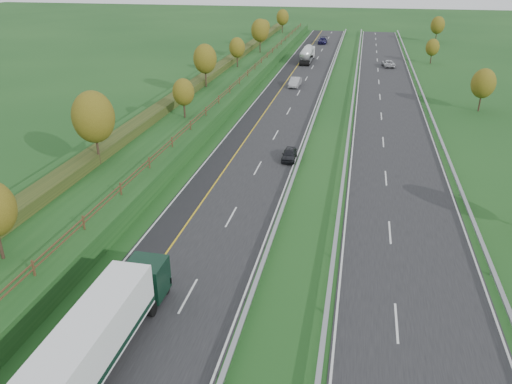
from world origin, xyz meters
TOP-DOWN VIEW (x-y plane):
  - ground at (8.00, 55.00)m, footprint 400.00×400.00m
  - near_carriageway at (0.00, 60.00)m, footprint 10.50×200.00m
  - far_carriageway at (16.50, 60.00)m, footprint 10.50×200.00m
  - hard_shoulder at (-3.75, 60.00)m, footprint 3.00×200.00m
  - lane_markings at (6.40, 59.88)m, footprint 26.75×200.00m
  - embankment_left at (-13.00, 60.00)m, footprint 12.00×200.00m
  - hedge_left at (-15.00, 60.00)m, footprint 2.20×180.00m
  - fence_left at (-8.50, 59.59)m, footprint 0.12×189.06m
  - median_barrier_near at (5.70, 60.00)m, footprint 0.32×200.00m
  - median_barrier_far at (10.80, 60.00)m, footprint 0.32×200.00m
  - outer_barrier_far at (22.30, 60.00)m, footprint 0.32×200.00m
  - trees_left at (-12.64, 56.63)m, footprint 6.64×164.30m
  - trees_far at (29.80, 89.21)m, footprint 8.45×118.60m
  - box_lorry at (-1.27, 2.95)m, footprint 2.58×16.28m
  - road_tanker at (-0.70, 101.25)m, footprint 2.40×11.22m
  - car_dark_near at (4.33, 38.32)m, footprint 1.62×3.91m
  - car_silver_mid at (-0.04, 75.82)m, footprint 1.97×5.03m
  - car_small_far at (0.42, 130.38)m, footprint 2.31×5.67m
  - car_oncoming at (17.46, 99.01)m, footprint 3.02×5.51m

SIDE VIEW (x-z plane):
  - ground at x=8.00m, z-range 0.00..0.00m
  - near_carriageway at x=0.00m, z-range 0.00..0.04m
  - far_carriageway at x=16.50m, z-range 0.00..0.04m
  - hard_shoulder at x=-3.75m, z-range 0.00..0.04m
  - lane_markings at x=6.40m, z-range 0.04..0.05m
  - median_barrier_near at x=5.70m, z-range 0.26..0.97m
  - median_barrier_far at x=10.80m, z-range 0.26..0.97m
  - outer_barrier_far at x=22.30m, z-range 0.26..0.97m
  - car_dark_near at x=4.33m, z-range 0.04..1.37m
  - car_oncoming at x=17.46m, z-range 0.04..1.50m
  - car_silver_mid at x=-0.04m, z-range 0.04..1.67m
  - car_small_far at x=0.42m, z-range 0.04..1.68m
  - embankment_left at x=-13.00m, z-range 0.00..2.00m
  - road_tanker at x=-0.70m, z-range 0.13..3.59m
  - box_lorry at x=-1.27m, z-range 0.30..4.36m
  - hedge_left at x=-15.00m, z-range 2.00..3.10m
  - fence_left at x=-8.50m, z-range 2.13..3.33m
  - trees_far at x=29.80m, z-range 0.69..7.81m
  - trees_left at x=-12.64m, z-range 2.53..10.20m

